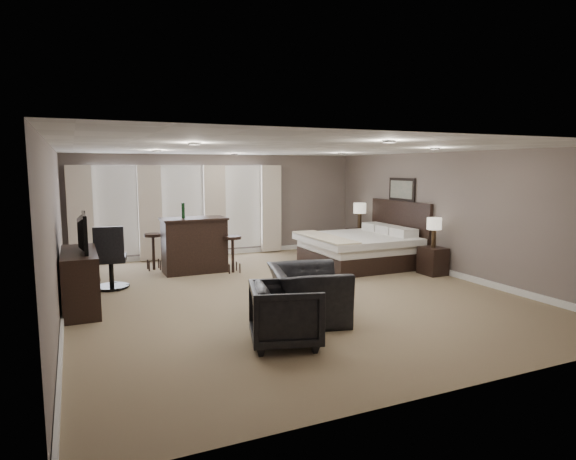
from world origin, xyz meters
name	(u,v)px	position (x,y,z in m)	size (l,w,h in m)	color
room	(287,222)	(0.00, 0.00, 1.30)	(7.60, 8.60, 2.64)	#837053
window_bay	(183,211)	(-1.00, 4.11, 1.20)	(5.25, 0.20, 2.30)	silver
bed	(361,234)	(2.58, 1.57, 0.74)	(2.32, 2.22, 1.48)	silver
nightstand_near	(433,261)	(3.47, 0.12, 0.29)	(0.44, 0.54, 0.59)	black
nightstand_far	(359,241)	(3.47, 3.02, 0.32)	(0.48, 0.59, 0.64)	black
lamp_near	(434,233)	(3.47, 0.12, 0.90)	(0.31, 0.31, 0.63)	beige
lamp_far	(360,216)	(3.47, 3.02, 0.99)	(0.34, 0.34, 0.69)	beige
wall_art	(401,190)	(3.70, 1.57, 1.75)	(0.04, 0.96, 0.56)	slate
dresser	(80,280)	(-3.45, 0.42, 0.48)	(0.53, 1.64, 0.95)	black
tv	(78,247)	(-3.45, 0.42, 1.02)	(1.05, 0.61, 0.14)	black
armchair_near	(308,285)	(-0.36, -1.56, 0.54)	(1.23, 0.80, 1.08)	black
armchair_far	(286,311)	(-1.07, -2.36, 0.45)	(0.87, 0.81, 0.89)	black
bar_counter	(194,245)	(-1.12, 2.43, 0.60)	(1.38, 0.72, 1.20)	black
bar_stool_left	(153,252)	(-1.91, 3.05, 0.41)	(0.39, 0.39, 0.81)	black
bar_stool_right	(233,254)	(-0.37, 2.06, 0.40)	(0.38, 0.38, 0.80)	black
desk_chair	(111,257)	(-2.90, 1.65, 0.61)	(0.62, 0.62, 1.21)	black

